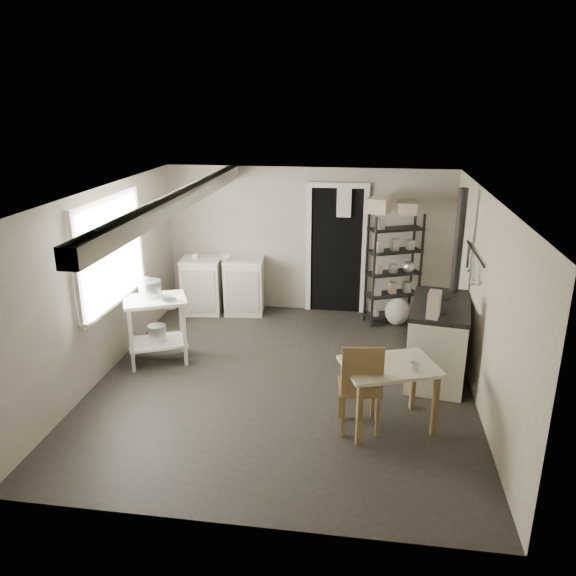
# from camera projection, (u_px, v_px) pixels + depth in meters

# --- Properties ---
(floor) EXTENTS (5.00, 5.00, 0.00)m
(floor) POSITION_uv_depth(u_px,v_px,m) (284.00, 380.00, 6.92)
(floor) COLOR black
(floor) RESTS_ON ground
(ceiling) EXTENTS (5.00, 5.00, 0.00)m
(ceiling) POSITION_uv_depth(u_px,v_px,m) (284.00, 194.00, 6.17)
(ceiling) COLOR silver
(ceiling) RESTS_ON wall_back
(wall_back) EXTENTS (4.50, 0.02, 2.30)m
(wall_back) POSITION_uv_depth(u_px,v_px,m) (308.00, 241.00, 8.88)
(wall_back) COLOR #A59C8D
(wall_back) RESTS_ON ground
(wall_front) EXTENTS (4.50, 0.02, 2.30)m
(wall_front) POSITION_uv_depth(u_px,v_px,m) (234.00, 401.00, 4.20)
(wall_front) COLOR #A59C8D
(wall_front) RESTS_ON ground
(wall_left) EXTENTS (0.02, 5.00, 2.30)m
(wall_left) POSITION_uv_depth(u_px,v_px,m) (103.00, 283.00, 6.85)
(wall_left) COLOR #A59C8D
(wall_left) RESTS_ON ground
(wall_right) EXTENTS (0.02, 5.00, 2.30)m
(wall_right) POSITION_uv_depth(u_px,v_px,m) (484.00, 302.00, 6.23)
(wall_right) COLOR #A59C8D
(wall_right) RESTS_ON ground
(window) EXTENTS (0.12, 1.76, 1.28)m
(window) POSITION_uv_depth(u_px,v_px,m) (109.00, 252.00, 6.92)
(window) COLOR white
(window) RESTS_ON wall_left
(doorway) EXTENTS (0.96, 0.10, 2.08)m
(doorway) POSITION_uv_depth(u_px,v_px,m) (336.00, 251.00, 8.84)
(doorway) COLOR white
(doorway) RESTS_ON ground
(ceiling_beam) EXTENTS (0.18, 5.00, 0.18)m
(ceiling_beam) POSITION_uv_depth(u_px,v_px,m) (180.00, 200.00, 6.37)
(ceiling_beam) COLOR white
(ceiling_beam) RESTS_ON ceiling
(wallpaper_panel) EXTENTS (0.01, 5.00, 2.30)m
(wallpaper_panel) POSITION_uv_depth(u_px,v_px,m) (483.00, 302.00, 6.24)
(wallpaper_panel) COLOR beige
(wallpaper_panel) RESTS_ON wall_right
(utensil_rail) EXTENTS (0.06, 1.20, 0.44)m
(utensil_rail) POSITION_uv_depth(u_px,v_px,m) (473.00, 253.00, 6.67)
(utensil_rail) COLOR silver
(utensil_rail) RESTS_ON wall_right
(prep_table) EXTENTS (0.93, 0.82, 0.88)m
(prep_table) POSITION_uv_depth(u_px,v_px,m) (157.00, 333.00, 7.29)
(prep_table) COLOR white
(prep_table) RESTS_ON ground
(stockpot) EXTENTS (0.36, 0.36, 0.30)m
(stockpot) POSITION_uv_depth(u_px,v_px,m) (150.00, 292.00, 7.18)
(stockpot) COLOR silver
(stockpot) RESTS_ON prep_table
(saucepan) EXTENTS (0.25, 0.25, 0.11)m
(saucepan) POSITION_uv_depth(u_px,v_px,m) (170.00, 303.00, 7.05)
(saucepan) COLOR silver
(saucepan) RESTS_ON prep_table
(bucket) EXTENTS (0.29, 0.29, 0.25)m
(bucket) POSITION_uv_depth(u_px,v_px,m) (157.00, 334.00, 7.29)
(bucket) COLOR silver
(bucket) RESTS_ON prep_table
(base_cabinets) EXTENTS (1.41, 0.72, 0.89)m
(base_cabinets) POSITION_uv_depth(u_px,v_px,m) (223.00, 284.00, 8.99)
(base_cabinets) COLOR silver
(base_cabinets) RESTS_ON ground
(mixing_bowl) EXTENTS (0.31, 0.31, 0.07)m
(mixing_bowl) POSITION_uv_depth(u_px,v_px,m) (224.00, 255.00, 8.78)
(mixing_bowl) COLOR silver
(mixing_bowl) RESTS_ON base_cabinets
(counter_cup) EXTENTS (0.17, 0.17, 0.10)m
(counter_cup) POSITION_uv_depth(u_px,v_px,m) (195.00, 254.00, 8.78)
(counter_cup) COLOR silver
(counter_cup) RESTS_ON base_cabinets
(shelf_rack) EXTENTS (0.86, 0.61, 1.70)m
(shelf_rack) POSITION_uv_depth(u_px,v_px,m) (394.00, 262.00, 8.43)
(shelf_rack) COLOR black
(shelf_rack) RESTS_ON ground
(shelf_jar) EXTENTS (0.10, 0.11, 0.21)m
(shelf_jar) POSITION_uv_depth(u_px,v_px,m) (379.00, 235.00, 8.29)
(shelf_jar) COLOR silver
(shelf_jar) RESTS_ON shelf_rack
(storage_box_a) EXTENTS (0.39, 0.36, 0.22)m
(storage_box_a) POSITION_uv_depth(u_px,v_px,m) (379.00, 192.00, 8.12)
(storage_box_a) COLOR beige
(storage_box_a) RESTS_ON shelf_rack
(storage_box_b) EXTENTS (0.29, 0.27, 0.17)m
(storage_box_b) POSITION_uv_depth(u_px,v_px,m) (408.00, 194.00, 8.05)
(storage_box_b) COLOR beige
(storage_box_b) RESTS_ON shelf_rack
(stove) EXTENTS (0.85, 1.31, 0.96)m
(stove) POSITION_uv_depth(u_px,v_px,m) (437.00, 343.00, 6.89)
(stove) COLOR silver
(stove) RESTS_ON ground
(stovepipe) EXTENTS (0.11, 0.11, 1.35)m
(stovepipe) POSITION_uv_depth(u_px,v_px,m) (459.00, 244.00, 6.94)
(stovepipe) COLOR black
(stovepipe) RESTS_ON stove
(side_ledge) EXTENTS (0.66, 0.44, 0.93)m
(side_ledge) POSITION_uv_depth(u_px,v_px,m) (434.00, 359.00, 6.51)
(side_ledge) COLOR white
(side_ledge) RESTS_ON ground
(oats_box) EXTENTS (0.18, 0.24, 0.33)m
(oats_box) POSITION_uv_depth(u_px,v_px,m) (433.00, 313.00, 6.30)
(oats_box) COLOR beige
(oats_box) RESTS_ON side_ledge
(work_table) EXTENTS (1.11, 0.95, 0.71)m
(work_table) POSITION_uv_depth(u_px,v_px,m) (388.00, 394.00, 5.84)
(work_table) COLOR beige
(work_table) RESTS_ON ground
(table_cup) EXTENTS (0.13, 0.13, 0.09)m
(table_cup) POSITION_uv_depth(u_px,v_px,m) (415.00, 363.00, 5.57)
(table_cup) COLOR silver
(table_cup) RESTS_ON work_table
(chair) EXTENTS (0.47, 0.49, 1.01)m
(chair) POSITION_uv_depth(u_px,v_px,m) (359.00, 385.00, 5.79)
(chair) COLOR brown
(chair) RESTS_ON ground
(flour_sack) EXTENTS (0.40, 0.35, 0.43)m
(flour_sack) POSITION_uv_depth(u_px,v_px,m) (397.00, 310.00, 8.52)
(flour_sack) COLOR beige
(flour_sack) RESTS_ON ground
(floor_crock) EXTENTS (0.13, 0.13, 0.14)m
(floor_crock) POSITION_uv_depth(u_px,v_px,m) (423.00, 387.00, 6.60)
(floor_crock) COLOR silver
(floor_crock) RESTS_ON ground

